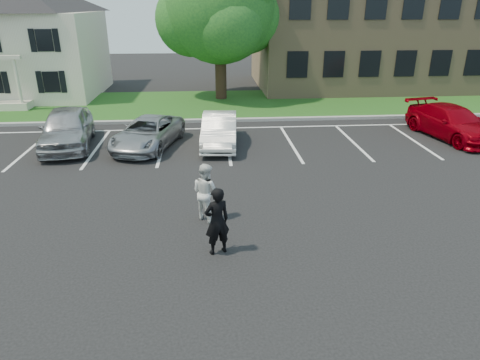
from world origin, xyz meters
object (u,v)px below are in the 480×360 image
office_building (410,26)px  man_black_suit (217,221)px  car_white_sedan (219,130)px  car_silver_west (67,128)px  car_red_compact (452,123)px  house (14,35)px  tree (221,10)px  car_silver_minivan (148,133)px  man_white_shirt (206,192)px

office_building → man_black_suit: office_building is taller
office_building → car_white_sedan: bearing=-135.7°
car_silver_west → car_red_compact: (17.06, -0.02, -0.11)m
car_silver_west → house: bearing=109.4°
tree → car_red_compact: (10.07, -9.35, -4.63)m
house → car_silver_minivan: 15.69m
car_silver_west → car_red_compact: size_ratio=0.98×
house → man_white_shirt: size_ratio=6.16×
man_black_suit → car_white_sedan: 8.65m
car_red_compact → tree: bearing=125.8°
tree → man_white_shirt: size_ratio=5.27×
car_silver_minivan → car_red_compact: 13.64m
tree → car_silver_west: tree is taller
house → car_red_compact: house is taller
tree → car_silver_west: bearing=-126.8°
tree → car_silver_west: 12.50m
man_white_shirt → car_silver_minivan: size_ratio=0.37×
man_black_suit → man_white_shirt: size_ratio=1.05×
tree → man_black_suit: (-0.85, -18.31, -4.47)m
car_silver_minivan → car_white_sedan: size_ratio=1.09×
tree → house: bearing=170.1°
man_white_shirt → car_red_compact: (11.19, 7.11, -0.12)m
man_white_shirt → office_building: bearing=-80.8°
man_white_shirt → car_silver_minivan: (-2.44, 6.78, -0.21)m
car_white_sedan → tree: bearing=90.8°
office_building → man_black_suit: (-14.69, -22.64, -3.28)m
office_building → man_black_suit: bearing=-123.0°
house → car_silver_west: house is taller
man_white_shirt → man_black_suit: bearing=143.3°
car_silver_west → car_silver_minivan: car_silver_west is taller
office_building → car_white_sedan: size_ratio=5.42×
car_silver_west → car_white_sedan: bearing=-11.5°
house → man_white_shirt: house is taller
car_red_compact → car_silver_west: bearing=168.6°
office_building → car_silver_minivan: 22.61m
house → man_black_suit: house is taller
man_black_suit → car_white_sedan: man_black_suit is taller
man_white_shirt → car_white_sedan: (0.61, 6.79, -0.15)m
man_black_suit → car_red_compact: 14.13m
man_black_suit → house: bearing=-80.7°
house → car_white_sedan: (12.66, -11.97, -3.15)m
house → tree: bearing=-9.9°
man_black_suit → man_white_shirt: man_black_suit is taller
man_white_shirt → car_silver_west: 9.23m
car_silver_minivan → man_white_shirt: bearing=-54.6°
man_black_suit → car_silver_minivan: man_black_suit is taller
house → car_white_sedan: house is taller
house → car_red_compact: (23.24, -11.66, -3.11)m
car_red_compact → car_silver_minivan: bearing=170.1°
house → man_black_suit: (12.31, -20.62, -2.95)m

